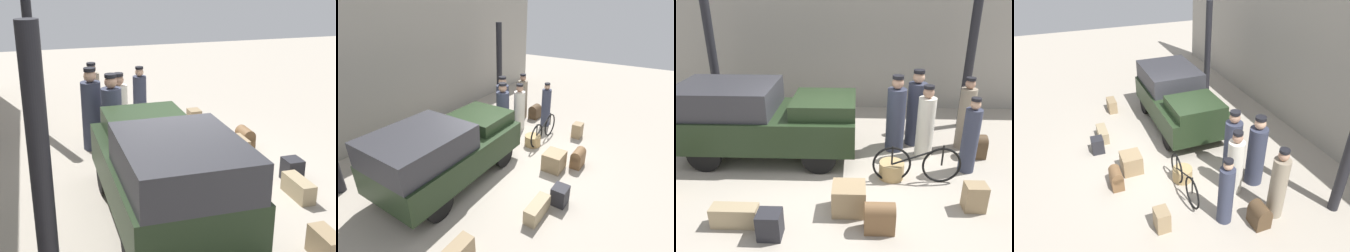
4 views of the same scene
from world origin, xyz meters
TOP-DOWN VIEW (x-y plane):
  - ground_plane at (0.00, 0.00)m, footprint 30.00×30.00m
  - station_building_facade at (0.00, 4.08)m, footprint 16.00×0.15m
  - canopy_pillar_left at (-3.34, 2.60)m, footprint 0.23×0.23m
  - truck at (-1.60, 0.76)m, footprint 3.80×1.79m
  - bicycle at (1.62, -0.31)m, footprint 1.70×0.04m
  - wicker_basket at (1.16, -0.17)m, footprint 0.49×0.49m
  - porter_lifting_near_truck at (1.97, 0.81)m, footprint 0.38×0.38m
  - porter_with_bicycle at (1.34, 1.09)m, footprint 0.42×0.42m
  - porter_standing_middle at (2.97, 1.27)m, footprint 0.36×0.36m
  - porter_carrying_trunk at (1.86, 1.44)m, footprint 0.43×0.43m
  - conductor_in_dark_uniform at (2.74, 0.17)m, footprint 0.32×0.32m
  - trunk_barrel_dark at (0.82, -1.75)m, footprint 0.47×0.28m
  - trunk_umber_medium at (-0.85, -1.93)m, footprint 0.36×0.33m
  - suitcase_tan_flat at (2.47, -1.14)m, footprint 0.36×0.29m
  - trunk_large_brown at (0.33, -1.26)m, footprint 0.56×0.50m
  - suitcase_small_leather at (3.12, 0.79)m, footprint 0.43×0.35m
  - suitcase_black_upright at (-3.20, -1.07)m, footprint 0.57×0.27m
  - trunk_wicker_pale at (-1.47, -1.69)m, footprint 0.74×0.27m

SIDE VIEW (x-z plane):
  - ground_plane at x=0.00m, z-range 0.00..0.00m
  - wicker_basket at x=1.16m, z-range 0.00..0.33m
  - trunk_wicker_pale at x=-1.47m, z-range 0.00..0.35m
  - suitcase_black_upright at x=-3.20m, z-range 0.00..0.42m
  - trunk_umber_medium at x=-0.85m, z-range 0.00..0.44m
  - suitcase_tan_flat at x=2.47m, z-range 0.00..0.49m
  - trunk_large_brown at x=0.33m, z-range 0.00..0.49m
  - trunk_barrel_dark at x=0.82m, z-range 0.01..0.52m
  - suitcase_small_leather at x=3.12m, z-range 0.00..0.53m
  - bicycle at x=1.62m, z-range -0.02..0.78m
  - conductor_in_dark_uniform at x=2.74m, z-range -0.06..1.52m
  - porter_lifting_near_truck at x=1.97m, z-range -0.07..1.56m
  - porter_standing_middle at x=2.97m, z-range -0.07..1.63m
  - porter_with_bicycle at x=1.34m, z-range -0.08..1.69m
  - porter_carrying_trunk at x=1.86m, z-range -0.08..1.74m
  - truck at x=-1.60m, z-range 0.09..1.73m
  - canopy_pillar_left at x=-3.34m, z-range 0.00..3.42m
  - station_building_facade at x=0.00m, z-range 0.00..4.50m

